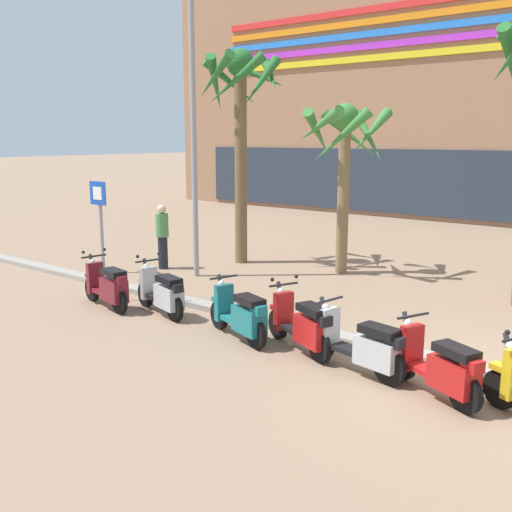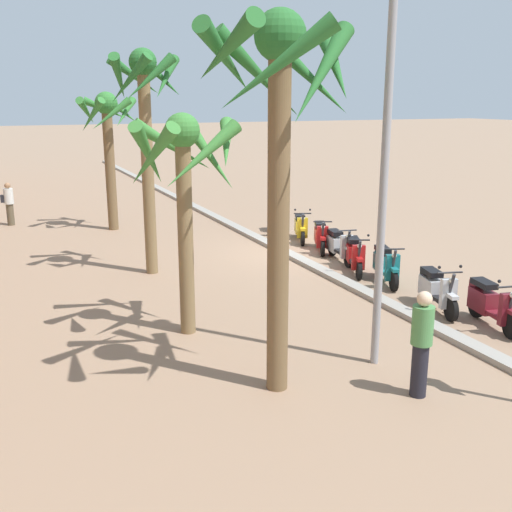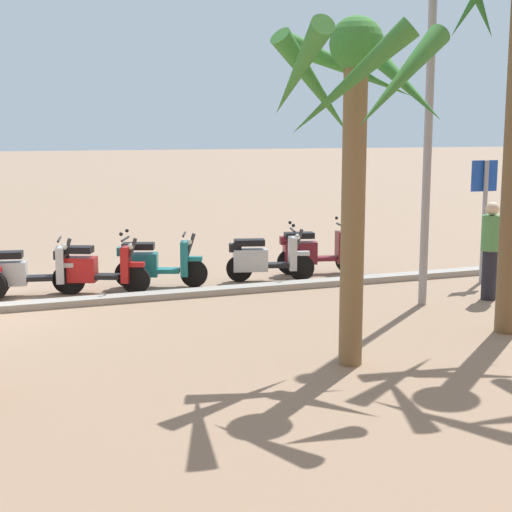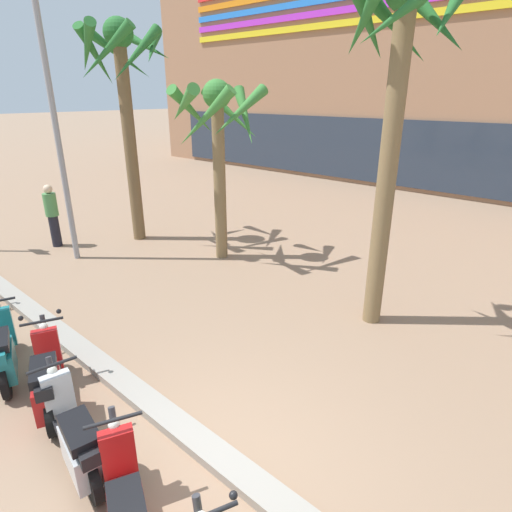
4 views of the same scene
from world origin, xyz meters
name	(u,v)px [view 4 (image 4 of 4)]	position (x,y,z in m)	size (l,w,h in m)	color
ground_plane	(207,481)	(0.00, 0.00, 0.00)	(200.00, 200.00, 0.00)	#93755B
curb_strip	(224,462)	(0.00, 0.28, 0.06)	(60.00, 0.36, 0.12)	gray
scooter_teal_second_in_line	(2,352)	(-3.62, -0.77, 0.46)	(1.71, 0.82, 1.04)	black
scooter_red_last_in_row	(48,379)	(-2.44, -0.61, 0.47)	(1.70, 0.91, 1.17)	black
scooter_silver_gap_after_mid	(75,436)	(-1.24, -0.83, 0.45)	(1.84, 0.68, 1.04)	black
scooter_red_far_back	(127,510)	(-0.01, -0.94, 0.45)	(1.61, 0.89, 1.04)	black
palm_tree_mid_walkway	(217,127)	(-4.85, 4.88, 3.29)	(2.24, 2.30, 4.34)	olive
palm_tree_near_sign	(398,69)	(-0.35, 4.50, 4.37)	(1.99, 1.98, 5.82)	olive
palm_tree_far_corner	(123,77)	(-7.77, 4.34, 4.41)	(2.50, 2.48, 5.83)	brown
pedestrian_window_shopping	(52,214)	(-8.93, 2.40, 0.92)	(0.34, 0.34, 1.74)	black
street_lamp	(45,64)	(-7.62, 2.32, 4.64)	(0.36, 0.36, 7.76)	#939399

